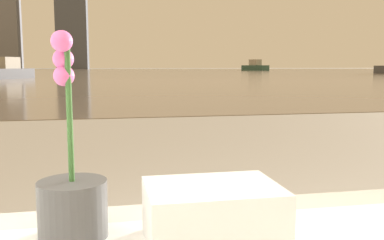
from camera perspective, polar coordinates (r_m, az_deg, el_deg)
potted_orchid at (r=0.93m, az=-15.70°, el=-9.67°), size 0.14×0.14×0.42m
towel_stack at (r=0.88m, az=2.75°, el=-12.45°), size 0.27×0.20×0.12m
harbor_water at (r=62.04m, az=-11.08°, el=6.33°), size 180.00×110.00×0.01m
harbor_boat_2 at (r=78.82m, az=8.41°, el=7.06°), size 3.90×5.57×1.99m
harbor_boat_5 at (r=30.92m, az=-23.36°, el=6.02°), size 2.99×3.93×1.42m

